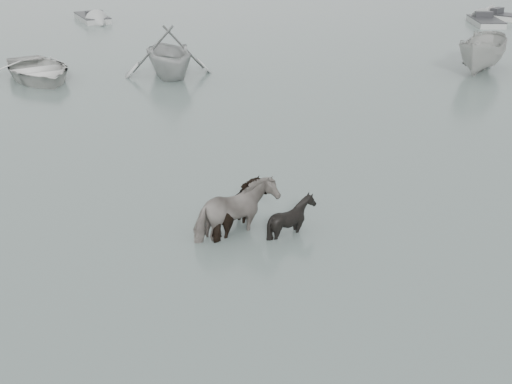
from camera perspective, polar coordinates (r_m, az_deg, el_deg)
ground at (r=13.49m, az=3.41°, el=-6.14°), size 140.00×140.00×0.00m
pony_pinto at (r=14.15m, az=-1.86°, el=-0.94°), size 2.11×1.55×1.62m
pony_dark at (r=14.46m, az=-1.36°, el=-0.74°), size 1.54×1.69×1.45m
pony_black at (r=14.39m, az=3.20°, el=-1.50°), size 1.33×1.26×1.18m
rowboat_lead at (r=29.98m, az=-18.89°, el=10.45°), size 5.25×6.14×1.07m
rowboat_trail at (r=29.09m, az=-7.79°, el=12.48°), size 4.41×4.98×2.43m
boat_small at (r=31.51m, az=19.56°, el=11.67°), size 4.54×4.74×1.84m
skiff_port at (r=45.95m, az=19.77°, el=14.29°), size 3.04×5.62×0.75m
skiff_mid at (r=46.44m, az=-14.37°, el=15.00°), size 2.93×6.08×0.75m
skiff_star at (r=48.59m, az=21.19°, el=14.53°), size 3.79×4.55×0.75m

